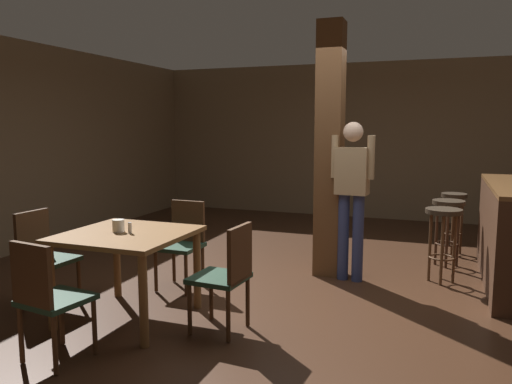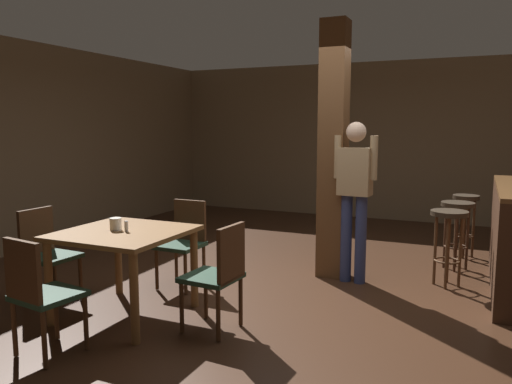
{
  "view_description": "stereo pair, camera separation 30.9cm",
  "coord_description": "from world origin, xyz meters",
  "px_view_note": "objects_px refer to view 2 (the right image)",
  "views": [
    {
      "loc": [
        1.29,
        -4.72,
        1.69
      ],
      "look_at": [
        -0.46,
        -0.07,
        1.02
      ],
      "focal_mm": 35.0,
      "sensor_mm": 36.0,
      "label": 1
    },
    {
      "loc": [
        1.58,
        -4.6,
        1.69
      ],
      "look_at": [
        -0.46,
        -0.07,
        1.02
      ],
      "focal_mm": 35.0,
      "sensor_mm": 36.0,
      "label": 2
    }
  ],
  "objects_px": {
    "bar_stool_near": "(449,229)",
    "salt_shaker": "(126,226)",
    "chair_east": "(219,272)",
    "standing_person": "(355,190)",
    "dining_table": "(124,244)",
    "chair_west": "(46,250)",
    "bar_stool_mid": "(457,218)",
    "napkin_cup": "(116,224)",
    "chair_north": "(184,239)",
    "bar_stool_far": "(465,212)",
    "chair_south": "(39,291)"
  },
  "relations": [
    {
      "from": "bar_stool_near",
      "to": "salt_shaker",
      "type": "bearing_deg",
      "value": -140.31
    },
    {
      "from": "chair_east",
      "to": "salt_shaker",
      "type": "relative_size",
      "value": 9.5
    },
    {
      "from": "chair_north",
      "to": "standing_person",
      "type": "height_order",
      "value": "standing_person"
    },
    {
      "from": "bar_stool_near",
      "to": "bar_stool_mid",
      "type": "height_order",
      "value": "bar_stool_near"
    },
    {
      "from": "chair_east",
      "to": "napkin_cup",
      "type": "distance_m",
      "value": 1.05
    },
    {
      "from": "chair_south",
      "to": "standing_person",
      "type": "distance_m",
      "value": 3.19
    },
    {
      "from": "standing_person",
      "to": "bar_stool_far",
      "type": "relative_size",
      "value": 2.15
    },
    {
      "from": "dining_table",
      "to": "salt_shaker",
      "type": "distance_m",
      "value": 0.17
    },
    {
      "from": "chair_south",
      "to": "chair_north",
      "type": "bearing_deg",
      "value": 88.19
    },
    {
      "from": "chair_south",
      "to": "bar_stool_near",
      "type": "distance_m",
      "value": 3.93
    },
    {
      "from": "chair_north",
      "to": "napkin_cup",
      "type": "distance_m",
      "value": 1.0
    },
    {
      "from": "chair_south",
      "to": "bar_stool_mid",
      "type": "height_order",
      "value": "chair_south"
    },
    {
      "from": "chair_east",
      "to": "standing_person",
      "type": "distance_m",
      "value": 1.95
    },
    {
      "from": "chair_east",
      "to": "bar_stool_far",
      "type": "distance_m",
      "value": 3.8
    },
    {
      "from": "chair_north",
      "to": "standing_person",
      "type": "xyz_separation_m",
      "value": [
        1.59,
        0.85,
        0.5
      ]
    },
    {
      "from": "chair_south",
      "to": "bar_stool_far",
      "type": "bearing_deg",
      "value": 57.89
    },
    {
      "from": "napkin_cup",
      "to": "standing_person",
      "type": "distance_m",
      "value": 2.47
    },
    {
      "from": "dining_table",
      "to": "bar_stool_near",
      "type": "relative_size",
      "value": 1.27
    },
    {
      "from": "napkin_cup",
      "to": "standing_person",
      "type": "bearing_deg",
      "value": 46.59
    },
    {
      "from": "bar_stool_near",
      "to": "bar_stool_far",
      "type": "height_order",
      "value": "bar_stool_near"
    },
    {
      "from": "salt_shaker",
      "to": "standing_person",
      "type": "relative_size",
      "value": 0.05
    },
    {
      "from": "salt_shaker",
      "to": "bar_stool_far",
      "type": "relative_size",
      "value": 0.12
    },
    {
      "from": "dining_table",
      "to": "bar_stool_mid",
      "type": "xyz_separation_m",
      "value": [
        2.61,
        2.76,
        -0.05
      ]
    },
    {
      "from": "chair_west",
      "to": "chair_east",
      "type": "distance_m",
      "value": 1.84
    },
    {
      "from": "chair_south",
      "to": "bar_stool_far",
      "type": "relative_size",
      "value": 1.11
    },
    {
      "from": "napkin_cup",
      "to": "chair_south",
      "type": "bearing_deg",
      "value": -87.03
    },
    {
      "from": "dining_table",
      "to": "bar_stool_mid",
      "type": "relative_size",
      "value": 1.28
    },
    {
      "from": "chair_east",
      "to": "bar_stool_mid",
      "type": "bearing_deg",
      "value": 58.44
    },
    {
      "from": "napkin_cup",
      "to": "chair_east",
      "type": "bearing_deg",
      "value": 2.17
    },
    {
      "from": "napkin_cup",
      "to": "salt_shaker",
      "type": "height_order",
      "value": "napkin_cup"
    },
    {
      "from": "chair_south",
      "to": "chair_east",
      "type": "distance_m",
      "value": 1.34
    },
    {
      "from": "standing_person",
      "to": "bar_stool_mid",
      "type": "bearing_deg",
      "value": 44.71
    },
    {
      "from": "bar_stool_mid",
      "to": "salt_shaker",
      "type": "bearing_deg",
      "value": -132.57
    },
    {
      "from": "chair_west",
      "to": "chair_east",
      "type": "relative_size",
      "value": 1.0
    },
    {
      "from": "bar_stool_mid",
      "to": "bar_stool_near",
      "type": "bearing_deg",
      "value": -94.37
    },
    {
      "from": "standing_person",
      "to": "chair_west",
      "type": "bearing_deg",
      "value": -144.37
    },
    {
      "from": "bar_stool_mid",
      "to": "bar_stool_far",
      "type": "height_order",
      "value": "bar_stool_far"
    },
    {
      "from": "salt_shaker",
      "to": "bar_stool_near",
      "type": "height_order",
      "value": "salt_shaker"
    },
    {
      "from": "chair_north",
      "to": "bar_stool_mid",
      "type": "height_order",
      "value": "chair_north"
    },
    {
      "from": "bar_stool_near",
      "to": "bar_stool_mid",
      "type": "relative_size",
      "value": 1.01
    },
    {
      "from": "chair_east",
      "to": "standing_person",
      "type": "height_order",
      "value": "standing_person"
    },
    {
      "from": "chair_south",
      "to": "bar_stool_far",
      "type": "xyz_separation_m",
      "value": [
        2.71,
        4.32,
        0.08
      ]
    },
    {
      "from": "bar_stool_far",
      "to": "salt_shaker",
      "type": "bearing_deg",
      "value": -127.5
    },
    {
      "from": "chair_south",
      "to": "bar_stool_far",
      "type": "height_order",
      "value": "chair_south"
    },
    {
      "from": "napkin_cup",
      "to": "standing_person",
      "type": "height_order",
      "value": "standing_person"
    },
    {
      "from": "standing_person",
      "to": "chair_north",
      "type": "bearing_deg",
      "value": -151.8
    },
    {
      "from": "chair_west",
      "to": "napkin_cup",
      "type": "bearing_deg",
      "value": 1.33
    },
    {
      "from": "salt_shaker",
      "to": "bar_stool_mid",
      "type": "xyz_separation_m",
      "value": [
        2.56,
        2.78,
        -0.21
      ]
    },
    {
      "from": "dining_table",
      "to": "chair_north",
      "type": "xyz_separation_m",
      "value": [
        0.03,
        0.93,
        -0.15
      ]
    },
    {
      "from": "napkin_cup",
      "to": "bar_stool_near",
      "type": "height_order",
      "value": "napkin_cup"
    }
  ]
}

